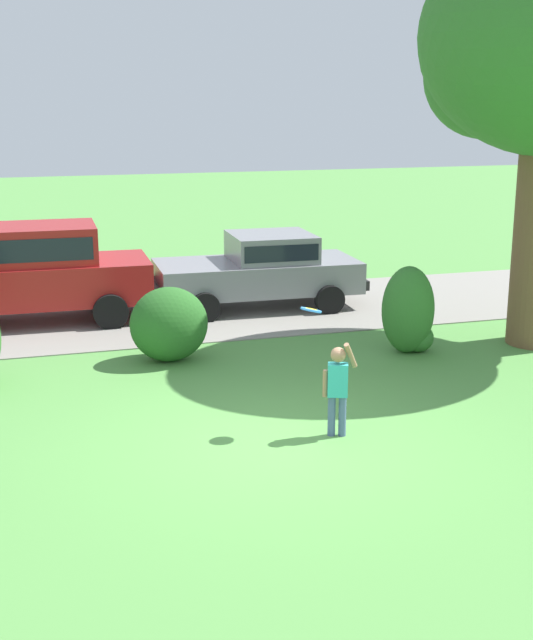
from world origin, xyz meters
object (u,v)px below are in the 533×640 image
at_px(child_thrower, 338,384).
at_px(frisbee, 311,310).
at_px(parked_sedan, 261,268).
at_px(parked_suv, 32,268).

bearing_deg(child_thrower, frisbee, 127.07).
bearing_deg(parked_sedan, parked_suv, 178.89).
bearing_deg(parked_suv, frisbee, -63.98).
height_order(parked_sedan, parked_suv, parked_suv).
relative_size(parked_sedan, frisbee, 15.65).
xyz_separation_m(parked_suv, frisbee, (3.35, -6.87, 0.57)).
bearing_deg(child_thrower, parked_suv, 116.61).
bearing_deg(frisbee, child_thrower, -52.93).
distance_m(parked_sedan, frisbee, 6.95).
relative_size(parked_suv, frisbee, 16.69).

